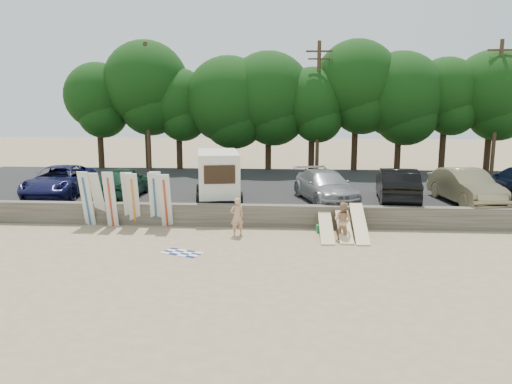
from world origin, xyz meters
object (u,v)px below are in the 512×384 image
box_trailer (218,173)px  car_1 (122,182)px  car_2 (325,186)px  car_3 (397,185)px  car_0 (60,181)px  beachgoer_a (237,217)px  cooler (321,229)px  car_4 (466,186)px  beachgoer_b (343,221)px

box_trailer → car_1: box_trailer is taller
car_1 → car_2: 10.45m
box_trailer → car_1: size_ratio=0.88×
car_3 → car_0: bearing=4.5°
box_trailer → beachgoer_a: (1.38, -4.11, -1.27)m
car_2 → beachgoer_a: size_ratio=3.21×
car_3 → box_trailer: bearing=7.8°
box_trailer → beachgoer_a: box_trailer is taller
box_trailer → car_2: box_trailer is taller
cooler → car_2: bearing=71.1°
car_1 → car_4: bearing=179.5°
car_0 → car_3: size_ratio=1.10×
car_1 → car_3: 14.01m
beachgoer_b → beachgoer_a: bearing=29.3°
car_3 → beachgoer_b: size_ratio=3.25×
beachgoer_a → beachgoer_b: (4.40, -0.33, -0.03)m
box_trailer → cooler: bearing=-44.0°
beachgoer_a → car_4: bearing=174.8°
box_trailer → car_3: bearing=-8.5°
car_1 → beachgoer_b: (10.87, -4.81, -0.72)m
car_2 → beachgoer_a: car_2 is taller
car_0 → cooler: bearing=-20.7°
box_trailer → car_4: box_trailer is taller
car_2 → car_3: car_3 is taller
car_1 → car_2: (10.45, -0.18, -0.05)m
cooler → car_1: bearing=147.2°
car_3 → car_4: (3.27, -0.17, -0.01)m
car_0 → car_2: bearing=-6.3°
car_0 → beachgoer_a: car_0 is taller
car_0 → beachgoer_a: bearing=-30.0°
car_1 → car_3: size_ratio=0.92×
beachgoer_b → car_0: bearing=13.8°
car_1 → box_trailer: bearing=176.3°
car_3 → cooler: car_3 is taller
box_trailer → car_0: 8.64m
car_2 → car_1: bearing=162.6°
car_0 → car_4: bearing=-5.8°
car_3 → beachgoer_a: (-7.54, -4.37, -0.73)m
car_3 → car_4: bearing=-177.0°
car_3 → car_1: bearing=5.6°
beachgoer_a → cooler: (3.59, 0.78, -0.66)m
car_1 → car_4: size_ratio=0.93×
car_4 → beachgoer_b: size_ratio=3.22×
box_trailer → car_3: 8.94m
car_1 → beachgoer_a: bearing=145.8°
car_3 → car_4: 3.27m
car_3 → beachgoer_a: car_3 is taller
car_4 → cooler: car_4 is taller
cooler → car_4: bearing=12.7°
car_3 → cooler: 5.51m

